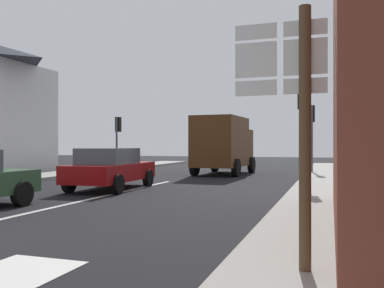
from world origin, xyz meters
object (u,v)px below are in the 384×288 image
(sedan_far, at_px, (111,168))
(traffic_light_far_left, at_px, (118,131))
(delivery_truck, at_px, (223,144))
(route_sign_post, at_px, (305,109))
(traffic_light_near_right, at_px, (302,111))
(traffic_light_far_right, at_px, (312,123))

(sedan_far, distance_m, traffic_light_far_left, 10.89)
(delivery_truck, bearing_deg, route_sign_post, -72.87)
(traffic_light_near_right, bearing_deg, traffic_light_far_right, 90.00)
(route_sign_post, relative_size, traffic_light_near_right, 0.85)
(route_sign_post, relative_size, traffic_light_far_left, 0.98)
(route_sign_post, distance_m, traffic_light_near_right, 10.43)
(delivery_truck, relative_size, traffic_light_near_right, 1.35)
(traffic_light_near_right, bearing_deg, route_sign_post, -86.16)
(route_sign_post, bearing_deg, traffic_light_near_right, 93.84)
(route_sign_post, height_order, traffic_light_near_right, traffic_light_near_right)
(traffic_light_far_left, distance_m, traffic_light_near_right, 13.60)
(traffic_light_far_right, relative_size, traffic_light_far_left, 1.13)
(sedan_far, bearing_deg, traffic_light_near_right, 18.24)
(traffic_light_far_right, bearing_deg, traffic_light_near_right, -90.00)
(delivery_truck, distance_m, traffic_light_near_right, 8.04)
(sedan_far, distance_m, traffic_light_far_right, 12.29)
(sedan_far, height_order, route_sign_post, route_sign_post)
(delivery_truck, xyz_separation_m, traffic_light_near_right, (4.52, -6.56, 1.14))
(delivery_truck, distance_m, traffic_light_far_left, 6.95)
(route_sign_post, height_order, traffic_light_far_left, traffic_light_far_left)
(route_sign_post, xyz_separation_m, traffic_light_far_left, (-12.06, 17.83, 0.42))
(delivery_truck, bearing_deg, traffic_light_far_right, 19.14)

